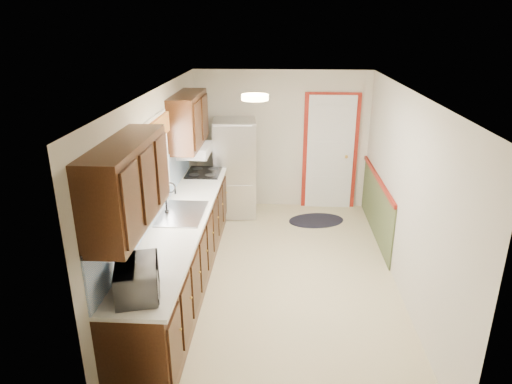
# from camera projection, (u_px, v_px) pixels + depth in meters

# --- Properties ---
(room_shell) EXTENTS (3.20, 5.20, 2.52)m
(room_shell) POSITION_uv_depth(u_px,v_px,m) (280.00, 190.00, 5.60)
(room_shell) COLOR beige
(room_shell) RESTS_ON ground
(kitchen_run) EXTENTS (0.63, 4.00, 2.20)m
(kitchen_run) POSITION_uv_depth(u_px,v_px,m) (178.00, 227.00, 5.53)
(kitchen_run) COLOR #32180B
(kitchen_run) RESTS_ON ground
(back_wall_trim) EXTENTS (1.12, 2.30, 2.08)m
(back_wall_trim) POSITION_uv_depth(u_px,v_px,m) (340.00, 163.00, 7.72)
(back_wall_trim) COLOR maroon
(back_wall_trim) RESTS_ON ground
(ceiling_fixture) EXTENTS (0.30, 0.30, 0.06)m
(ceiling_fixture) POSITION_uv_depth(u_px,v_px,m) (255.00, 97.00, 5.02)
(ceiling_fixture) COLOR #FFD88C
(ceiling_fixture) RESTS_ON room_shell
(microwave) EXTENTS (0.42, 0.59, 0.36)m
(microwave) POSITION_uv_depth(u_px,v_px,m) (137.00, 276.00, 3.87)
(microwave) COLOR white
(microwave) RESTS_ON kitchen_run
(refrigerator) EXTENTS (0.75, 0.73, 1.65)m
(refrigerator) POSITION_uv_depth(u_px,v_px,m) (235.00, 168.00, 7.68)
(refrigerator) COLOR #B7B7BC
(refrigerator) RESTS_ON ground
(rug) EXTENTS (1.04, 0.79, 0.01)m
(rug) POSITION_uv_depth(u_px,v_px,m) (316.00, 220.00, 7.66)
(rug) COLOR black
(rug) RESTS_ON ground
(cooktop) EXTENTS (0.51, 0.61, 0.02)m
(cooktop) POSITION_uv_depth(u_px,v_px,m) (204.00, 172.00, 7.06)
(cooktop) COLOR black
(cooktop) RESTS_ON kitchen_run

